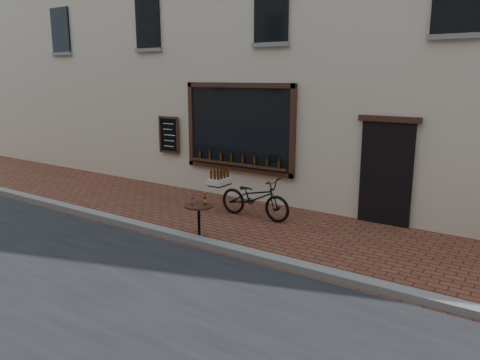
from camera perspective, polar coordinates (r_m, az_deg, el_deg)
The scene contains 5 objects.
ground at distance 8.54m, azimuth -2.96°, elevation -8.92°, with size 90.00×90.00×0.00m, color #5F2C1E.
kerb at distance 8.67m, azimuth -2.14°, elevation -8.16°, with size 90.00×0.25×0.12m, color slate.
shop_building at distance 13.81m, azimuth 14.58°, elevation 19.95°, with size 28.00×6.20×10.00m.
cargo_bicycle at distance 10.50m, azimuth 1.66°, elevation -2.09°, with size 2.04×0.64×0.99m.
bistro_table at distance 9.03m, azimuth -5.03°, elevation -4.29°, with size 0.56×0.56×0.96m.
Camera 1 is at (4.88, -6.28, 3.11)m, focal length 35.00 mm.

